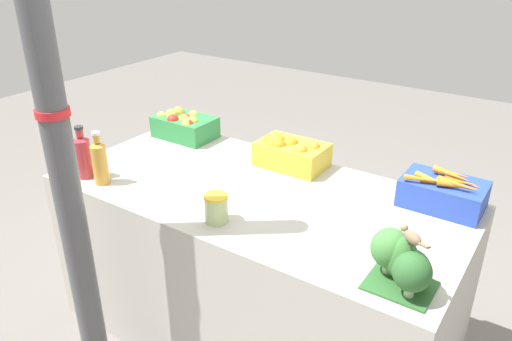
# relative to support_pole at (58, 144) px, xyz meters

# --- Properties ---
(ground_plane) EXTENTS (10.00, 10.00, 0.00)m
(ground_plane) POSITION_rel_support_pole_xyz_m (0.39, 0.70, -1.21)
(ground_plane) COLOR slate
(market_table) EXTENTS (1.89, 0.91, 0.83)m
(market_table) POSITION_rel_support_pole_xyz_m (0.39, 0.70, -0.79)
(market_table) COLOR #B7B2A8
(market_table) RESTS_ON ground_plane
(support_pole) EXTENTS (0.12, 0.12, 2.42)m
(support_pole) POSITION_rel_support_pole_xyz_m (0.00, 0.00, 0.00)
(support_pole) COLOR #4C4C51
(support_pole) RESTS_ON ground_plane
(apple_crate) EXTENTS (0.34, 0.22, 0.15)m
(apple_crate) POSITION_rel_support_pole_xyz_m (-0.31, 1.01, -0.30)
(apple_crate) COLOR #2D8442
(apple_crate) RESTS_ON market_table
(orange_crate) EXTENTS (0.34, 0.22, 0.15)m
(orange_crate) POSITION_rel_support_pole_xyz_m (0.38, 1.01, -0.30)
(orange_crate) COLOR gold
(orange_crate) RESTS_ON market_table
(carrot_crate) EXTENTS (0.34, 0.22, 0.16)m
(carrot_crate) POSITION_rel_support_pole_xyz_m (1.14, 1.02, -0.31)
(carrot_crate) COLOR #2847B7
(carrot_crate) RESTS_ON market_table
(broccoli_pile) EXTENTS (0.24, 0.21, 0.18)m
(broccoli_pile) POSITION_rel_support_pole_xyz_m (1.17, 0.40, -0.29)
(broccoli_pile) COLOR #2D602D
(broccoli_pile) RESTS_ON market_table
(juice_bottle_golden) EXTENTS (0.06, 0.06, 0.27)m
(juice_bottle_golden) POSITION_rel_support_pole_xyz_m (-0.48, 0.35, -0.26)
(juice_bottle_golden) COLOR gold
(juice_bottle_golden) RESTS_ON market_table
(juice_bottle_ruby) EXTENTS (0.08, 0.08, 0.26)m
(juice_bottle_ruby) POSITION_rel_support_pole_xyz_m (-0.37, 0.35, -0.27)
(juice_bottle_ruby) COLOR #B2333D
(juice_bottle_ruby) RESTS_ON market_table
(juice_bottle_amber) EXTENTS (0.07, 0.07, 0.26)m
(juice_bottle_amber) POSITION_rel_support_pole_xyz_m (-0.25, 0.35, -0.27)
(juice_bottle_amber) COLOR gold
(juice_bottle_amber) RESTS_ON market_table
(pickle_jar) EXTENTS (0.10, 0.10, 0.12)m
(pickle_jar) POSITION_rel_support_pole_xyz_m (0.41, 0.38, -0.32)
(pickle_jar) COLOR #B2C684
(pickle_jar) RESTS_ON market_table
(sparrow_bird) EXTENTS (0.12, 0.08, 0.05)m
(sparrow_bird) POSITION_rel_support_pole_xyz_m (1.19, 0.39, -0.17)
(sparrow_bird) COLOR #4C3D2D
(sparrow_bird) RESTS_ON broccoli_pile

